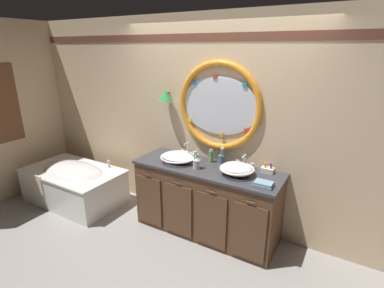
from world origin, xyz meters
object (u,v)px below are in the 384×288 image
object	(u,v)px
sink_basin_right	(237,169)
folded_hand_towel	(264,184)
toothbrush_holder_right	(222,158)
toiletry_basket	(268,170)
soap_dispenser	(211,156)
sink_basin_left	(178,157)
bathtub	(74,182)
toothbrush_holder_left	(197,164)

from	to	relation	value
sink_basin_right	folded_hand_towel	xyz separation A→B (m)	(0.34, -0.13, -0.05)
toothbrush_holder_right	toiletry_basket	bearing A→B (deg)	0.98
soap_dispenser	folded_hand_towel	bearing A→B (deg)	-22.80
folded_hand_towel	sink_basin_left	bearing A→B (deg)	173.33
bathtub	sink_basin_right	size ratio (longest dim) A/B	3.80
soap_dispenser	toiletry_basket	distance (m)	0.70
folded_hand_towel	soap_dispenser	bearing A→B (deg)	157.20
sink_basin_left	toothbrush_holder_right	xyz separation A→B (m)	(0.48, 0.22, 0.00)
sink_basin_left	toothbrush_holder_right	bearing A→B (deg)	24.51
toothbrush_holder_right	soap_dispenser	world-z (taller)	toothbrush_holder_right
sink_basin_left	soap_dispenser	size ratio (longest dim) A/B	2.58
bathtub	folded_hand_towel	world-z (taller)	folded_hand_towel
sink_basin_left	folded_hand_towel	distance (m)	1.12
bathtub	toothbrush_holder_left	bearing A→B (deg)	6.07
toothbrush_holder_left	folded_hand_towel	size ratio (longest dim) A/B	1.14
toiletry_basket	soap_dispenser	bearing A→B (deg)	-176.62
toothbrush_holder_left	toothbrush_holder_right	xyz separation A→B (m)	(0.18, 0.30, -0.00)
bathtub	toiletry_basket	xyz separation A→B (m)	(2.72, 0.52, 0.60)
bathtub	sink_basin_left	bearing A→B (deg)	9.81
sink_basin_right	toothbrush_holder_right	world-z (taller)	toothbrush_holder_right
toothbrush_holder_right	soap_dispenser	bearing A→B (deg)	-166.39
sink_basin_right	toothbrush_holder_right	size ratio (longest dim) A/B	1.87
bathtub	folded_hand_towel	bearing A→B (deg)	3.26
bathtub	sink_basin_right	xyz separation A→B (m)	(2.44, 0.29, 0.64)
soap_dispenser	folded_hand_towel	size ratio (longest dim) A/B	0.86
toothbrush_holder_right	bathtub	bearing A→B (deg)	-166.70
folded_hand_towel	toiletry_basket	bearing A→B (deg)	100.52
sink_basin_left	folded_hand_towel	xyz separation A→B (m)	(1.11, -0.13, -0.03)
toothbrush_holder_left	folded_hand_towel	xyz separation A→B (m)	(0.81, -0.05, -0.04)
toothbrush_holder_right	folded_hand_towel	xyz separation A→B (m)	(0.63, -0.35, -0.04)
sink_basin_right	folded_hand_towel	size ratio (longest dim) A/B	1.95
sink_basin_right	toothbrush_holder_right	bearing A→B (deg)	142.49
soap_dispenser	toiletry_basket	bearing A→B (deg)	3.38
toothbrush_holder_right	soap_dispenser	xyz separation A→B (m)	(-0.13, -0.03, 0.01)
folded_hand_towel	toiletry_basket	distance (m)	0.37
sink_basin_left	toothbrush_holder_left	xyz separation A→B (m)	(0.31, -0.08, 0.00)
sink_basin_left	soap_dispenser	xyz separation A→B (m)	(0.35, 0.19, 0.02)
sink_basin_left	toiletry_basket	world-z (taller)	toiletry_basket
toothbrush_holder_left	soap_dispenser	world-z (taller)	toothbrush_holder_left
sink_basin_left	folded_hand_towel	bearing A→B (deg)	-6.67
sink_basin_right	toiletry_basket	xyz separation A→B (m)	(0.28, 0.23, -0.04)
sink_basin_right	toothbrush_holder_left	bearing A→B (deg)	-170.37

